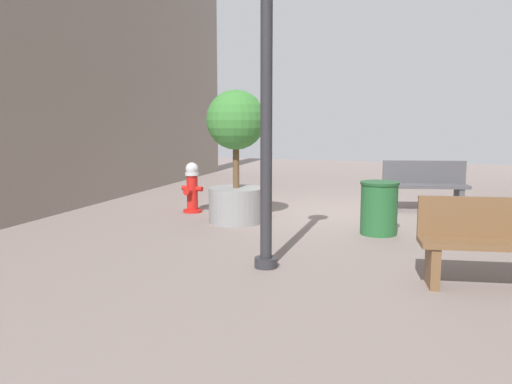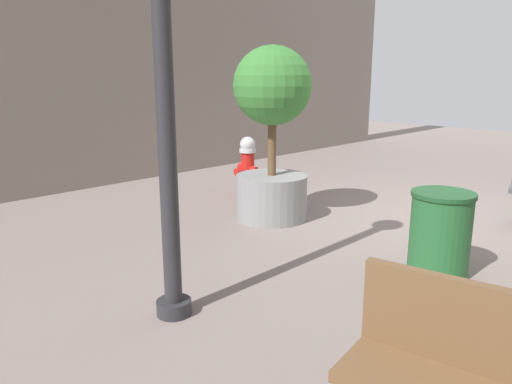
{
  "view_description": "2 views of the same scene",
  "coord_description": "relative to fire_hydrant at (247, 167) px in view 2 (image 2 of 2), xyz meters",
  "views": [
    {
      "loc": [
        -1.52,
        10.05,
        1.82
      ],
      "look_at": [
        0.92,
        2.29,
        0.65
      ],
      "focal_mm": 37.59,
      "sensor_mm": 36.0,
      "label": 1
    },
    {
      "loc": [
        -2.74,
        6.09,
        1.88
      ],
      "look_at": [
        1.15,
        2.17,
        0.54
      ],
      "focal_mm": 34.02,
      "sensor_mm": 36.0,
      "label": 2
    }
  ],
  "objects": [
    {
      "name": "ground_plane",
      "position": [
        -2.63,
        -0.87,
        -0.48
      ],
      "size": [
        23.4,
        23.4,
        0.0
      ],
      "primitive_type": "plane",
      "color": "gray"
    },
    {
      "name": "fire_hydrant",
      "position": [
        0.0,
        0.0,
        0.0
      ],
      "size": [
        0.44,
        0.42,
        0.95
      ],
      "color": "red",
      "rests_on": "ground_plane"
    },
    {
      "name": "planter_tree",
      "position": [
        -1.11,
        0.63,
        0.77
      ],
      "size": [
        1.0,
        1.0,
        2.25
      ],
      "color": "gray",
      "rests_on": "ground_plane"
    },
    {
      "name": "street_lamp",
      "position": [
        -2.38,
        3.15,
        1.86
      ],
      "size": [
        0.36,
        0.36,
        3.75
      ],
      "color": "#2D2D33",
      "rests_on": "ground_plane"
    },
    {
      "name": "trash_bin",
      "position": [
        -3.52,
        0.87,
        -0.07
      ],
      "size": [
        0.59,
        0.59,
        0.82
      ],
      "color": "#266633",
      "rests_on": "ground_plane"
    }
  ]
}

